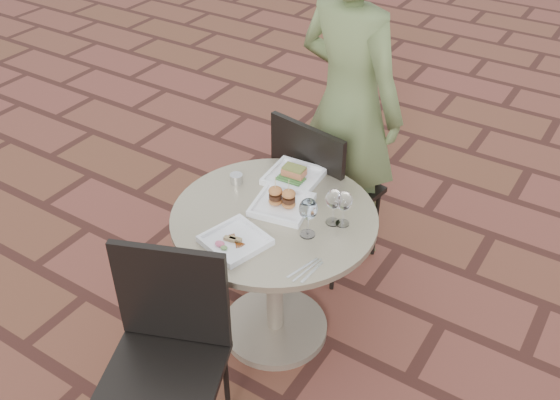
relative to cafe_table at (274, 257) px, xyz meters
The scene contains 13 objects.
ground 0.56m from the cafe_table, 15.39° to the left, with size 60.00×60.00×0.00m, color #5C2C24.
cafe_table is the anchor object (origin of this frame).
chair_far 0.54m from the cafe_table, 97.93° to the left, with size 0.51×0.51×0.93m.
chair_near 0.69m from the cafe_table, 93.14° to the right, with size 0.57×0.57×0.93m.
diner 0.90m from the cafe_table, 94.74° to the left, with size 0.64×0.42×1.76m, color #58693A.
plate_salmon 0.39m from the cafe_table, 104.33° to the left, with size 0.25×0.25×0.07m.
plate_sliders 0.28m from the cafe_table, 89.13° to the left, with size 0.28×0.28×0.15m.
plate_tuna 0.36m from the cafe_table, 97.01° to the right, with size 0.28×0.28×0.03m.
wine_glass_right 0.42m from the cafe_table, 11.59° to the right, with size 0.08×0.08×0.18m.
wine_glass_mid 0.45m from the cafe_table, 20.16° to the left, with size 0.07×0.07×0.17m.
wine_glass_far 0.47m from the cafe_table, 20.11° to the left, with size 0.07×0.07×0.17m.
steel_ramekin 0.40m from the cafe_table, 158.62° to the left, with size 0.06×0.06×0.04m, color silver.
cutlery_set 0.45m from the cafe_table, 37.09° to the right, with size 0.08×0.17×0.00m, color silver, non-canonical shape.
Camera 1 is at (0.90, -1.86, 2.38)m, focal length 40.00 mm.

